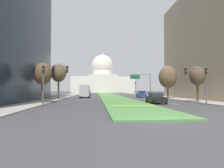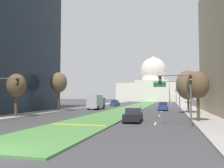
# 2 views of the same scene
# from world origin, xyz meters

# --- Properties ---
(ground_plane) EXTENTS (261.55, 261.55, 0.00)m
(ground_plane) POSITION_xyz_m (0.00, 59.44, 0.00)
(ground_plane) COLOR #3D3D3F
(grass_median) EXTENTS (6.47, 107.00, 0.14)m
(grass_median) POSITION_xyz_m (0.00, 53.50, 0.07)
(grass_median) COLOR #4C8442
(grass_median) RESTS_ON ground_plane
(median_curb_nose) EXTENTS (5.82, 0.50, 0.04)m
(median_curb_nose) POSITION_xyz_m (0.00, 11.30, 0.16)
(median_curb_nose) COLOR gold
(median_curb_nose) RESTS_ON grass_median
(lane_dashes_right) EXTENTS (0.16, 35.80, 0.01)m
(lane_dashes_right) POSITION_xyz_m (7.27, 33.23, 0.00)
(lane_dashes_right) COLOR silver
(lane_dashes_right) RESTS_ON ground_plane
(sidewalk_left) EXTENTS (4.00, 107.00, 0.15)m
(sidewalk_left) POSITION_xyz_m (-13.30, 47.56, 0.07)
(sidewalk_left) COLOR #9E9991
(sidewalk_left) RESTS_ON ground_plane
(sidewalk_right) EXTENTS (4.00, 107.00, 0.15)m
(sidewalk_right) POSITION_xyz_m (13.30, 47.56, 0.07)
(sidewalk_right) COLOR #9E9991
(sidewalk_right) RESTS_ON ground_plane
(capitol_building) EXTENTS (39.00, 26.41, 25.75)m
(capitol_building) POSITION_xyz_m (0.00, 118.14, 8.39)
(capitol_building) COLOR silver
(capitol_building) RESTS_ON ground_plane
(traffic_light_near_left) EXTENTS (3.34, 0.35, 5.20)m
(traffic_light_near_left) POSITION_xyz_m (-9.96, 12.21, 3.80)
(traffic_light_near_left) COLOR #515456
(traffic_light_near_left) RESTS_ON ground_plane
(traffic_light_near_right) EXTENTS (3.34, 0.35, 5.20)m
(traffic_light_near_right) POSITION_xyz_m (9.96, 13.25, 3.80)
(traffic_light_near_right) COLOR #515456
(traffic_light_near_right) RESTS_ON ground_plane
(traffic_light_far_right) EXTENTS (0.28, 0.35, 5.20)m
(traffic_light_far_right) POSITION_xyz_m (10.80, 61.64, 3.31)
(traffic_light_far_right) COLOR #515456
(traffic_light_far_right) RESTS_ON ground_plane
(overhead_guide_sign) EXTENTS (5.90, 0.20, 6.50)m
(overhead_guide_sign) POSITION_xyz_m (8.78, 42.17, 4.66)
(overhead_guide_sign) COLOR #515456
(overhead_guide_sign) RESTS_ON ground_plane
(street_tree_left_near) EXTENTS (2.70, 2.70, 6.19)m
(street_tree_left_near) POSITION_xyz_m (-12.30, 17.67, 4.43)
(street_tree_left_near) COLOR #4C3823
(street_tree_left_near) RESTS_ON ground_plane
(street_tree_right_near) EXTENTS (2.51, 2.51, 5.88)m
(street_tree_right_near) POSITION_xyz_m (12.00, 17.87, 4.26)
(street_tree_right_near) COLOR #4C3823
(street_tree_right_near) RESTS_ON ground_plane
(street_tree_left_mid) EXTENTS (3.19, 3.19, 7.65)m
(street_tree_left_mid) POSITION_xyz_m (-12.24, 30.00, 5.62)
(street_tree_left_mid) COLOR #4C3823
(street_tree_left_mid) RESTS_ON ground_plane
(street_tree_right_mid) EXTENTS (4.06, 4.06, 7.46)m
(street_tree_right_mid) POSITION_xyz_m (11.95, 30.90, 4.92)
(street_tree_right_mid) COLOR #4C3823
(street_tree_right_mid) RESTS_ON ground_plane
(sedan_lead_stopped) EXTENTS (2.09, 4.54, 1.66)m
(sedan_lead_stopped) POSITION_xyz_m (4.68, 16.45, 0.78)
(sedan_lead_stopped) COLOR black
(sedan_lead_stopped) RESTS_ON ground_plane
(sedan_midblock) EXTENTS (1.99, 4.53, 1.74)m
(sedan_midblock) POSITION_xyz_m (7.51, 38.16, 0.82)
(sedan_midblock) COLOR navy
(sedan_midblock) RESTS_ON ground_plane
(sedan_distant) EXTENTS (2.07, 4.20, 1.78)m
(sedan_distant) POSITION_xyz_m (-7.02, 55.06, 0.83)
(sedan_distant) COLOR navy
(sedan_distant) RESTS_ON ground_plane
(box_truck_delivery) EXTENTS (2.40, 6.40, 3.20)m
(box_truck_delivery) POSITION_xyz_m (-7.11, 37.72, 1.68)
(box_truck_delivery) COLOR #4C5156
(box_truck_delivery) RESTS_ON ground_plane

